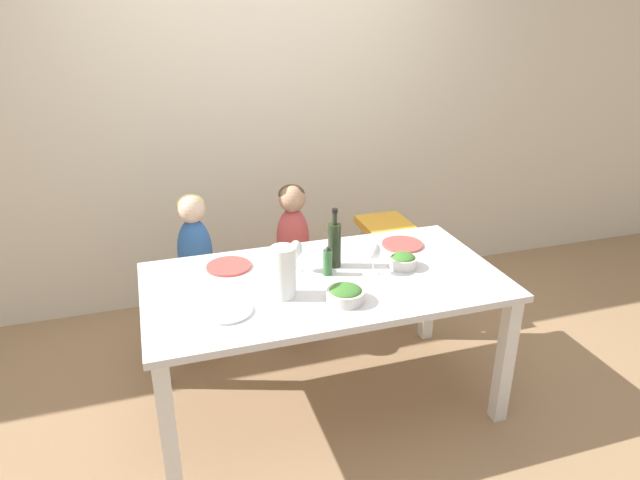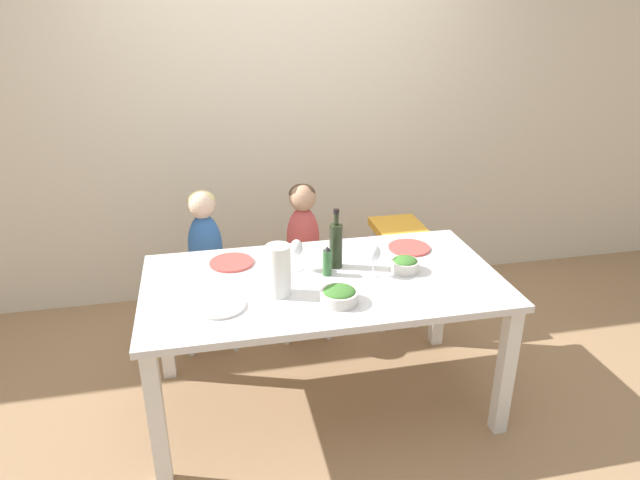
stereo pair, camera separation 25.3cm
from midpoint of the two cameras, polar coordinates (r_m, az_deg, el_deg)
name	(u,v)px [view 2 (the right image)]	position (r m, az deg, el deg)	size (l,w,h in m)	color
ground_plane	(323,400)	(3.25, 2.59, -15.74)	(14.00, 14.00, 0.00)	#9E7A56
wall_back	(279,107)	(3.95, -2.25, 13.17)	(10.00, 0.06, 2.70)	beige
dining_table	(323,295)	(2.88, 2.83, -5.53)	(1.77, 0.94, 0.75)	silver
chair_far_left	(209,287)	(3.56, -9.06, -4.73)	(0.36, 0.41, 0.46)	silver
chair_far_center	(303,278)	(3.63, 0.34, -3.87)	(0.36, 0.41, 0.46)	silver
chair_right_highchair	(397,248)	(3.73, 9.69, -0.80)	(0.31, 0.35, 0.70)	silver
person_child_left	(204,233)	(3.41, -9.45, 0.68)	(0.20, 0.19, 0.54)	#3366B2
person_child_center	(303,225)	(3.48, 0.35, 1.48)	(0.20, 0.19, 0.54)	#C64C4C
wine_bottle	(336,244)	(2.91, 4.10, -0.46)	(0.07, 0.07, 0.32)	#232D19
paper_towel_roll	(279,270)	(2.63, -1.42, -3.12)	(0.12, 0.12, 0.25)	white
wine_glass_near	(374,254)	(2.84, 7.98, -1.48)	(0.07, 0.07, 0.17)	white
wine_glass_far	(297,249)	(2.87, 0.16, -0.94)	(0.07, 0.07, 0.17)	white
salad_bowl_large	(339,295)	(2.62, 4.72, -5.57)	(0.18, 0.18, 0.08)	silver
salad_bowl_small	(405,264)	(2.95, 10.92, -2.40)	(0.14, 0.14, 0.08)	silver
dinner_plate_front_left	(220,306)	(2.60, -7.22, -6.65)	(0.23, 0.23, 0.01)	silver
dinner_plate_back_left	(232,262)	(3.00, -6.46, -2.30)	(0.23, 0.23, 0.01)	#D14C47
dinner_plate_back_right	(409,248)	(3.22, 11.14, -0.81)	(0.23, 0.23, 0.01)	#D14C47
condiment_bottle_hot_sauce	(327,261)	(2.84, 3.27, -2.19)	(0.05, 0.05, 0.16)	#336633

